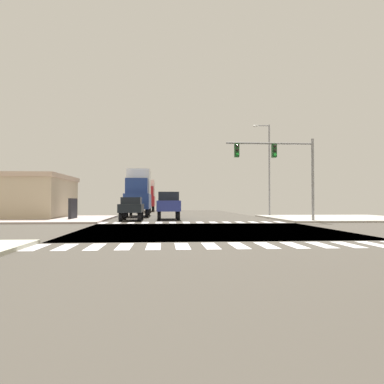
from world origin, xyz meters
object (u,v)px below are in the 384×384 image
at_px(sedan_farside_1, 144,205).
at_px(sedan_leading_2, 132,207).
at_px(box_truck_crossing_1, 139,191).
at_px(street_lamp, 267,163).
at_px(suv_outer_1, 168,203).
at_px(traffic_signal_mast, 279,160).
at_px(box_truck_queued_2, 147,195).

bearing_deg(sedan_farside_1, sedan_leading_2, 90.00).
relative_size(sedan_farside_1, box_truck_crossing_1, 0.60).
distance_m(sedan_farside_1, sedan_leading_2, 19.71).
xyz_separation_m(street_lamp, suv_outer_1, (-10.15, -5.50, -4.12)).
height_order(street_lamp, sedan_farside_1, street_lamp).
distance_m(sedan_leading_2, suv_outer_1, 3.35).
distance_m(street_lamp, sedan_leading_2, 15.51).
height_order(sedan_farside_1, sedan_leading_2, same).
relative_size(traffic_signal_mast, box_truck_crossing_1, 0.92).
height_order(street_lamp, box_truck_queued_2, street_lamp).
bearing_deg(street_lamp, traffic_signal_mast, -100.84).
xyz_separation_m(street_lamp, box_truck_queued_2, (-13.15, 21.37, -2.95)).
xyz_separation_m(box_truck_queued_2, sedan_leading_2, (0.00, -28.33, -1.45)).
bearing_deg(box_truck_queued_2, sedan_farside_1, 90.00).
bearing_deg(sedan_farside_1, traffic_signal_mast, 115.78).
relative_size(box_truck_crossing_1, box_truck_queued_2, 1.00).
relative_size(street_lamp, suv_outer_1, 2.04).
height_order(traffic_signal_mast, street_lamp, street_lamp).
distance_m(traffic_signal_mast, box_truck_queued_2, 33.71).
xyz_separation_m(traffic_signal_mast, street_lamp, (1.98, 10.36, 0.87)).
height_order(traffic_signal_mast, sedan_farside_1, traffic_signal_mast).
distance_m(traffic_signal_mast, street_lamp, 10.59).
xyz_separation_m(sedan_farside_1, box_truck_crossing_1, (-0.00, -11.29, 1.45)).
distance_m(traffic_signal_mast, sedan_leading_2, 12.19).
bearing_deg(traffic_signal_mast, box_truck_crossing_1, 133.35).
distance_m(box_truck_crossing_1, suv_outer_1, 7.67).
bearing_deg(box_truck_queued_2, street_lamp, 121.60).
distance_m(street_lamp, sedan_farside_1, 18.84).
distance_m(street_lamp, suv_outer_1, 12.26).
xyz_separation_m(traffic_signal_mast, box_truck_crossing_1, (-11.16, 11.82, -2.08)).
relative_size(box_truck_crossing_1, suv_outer_1, 1.57).
bearing_deg(sedan_leading_2, suv_outer_1, -154.09).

